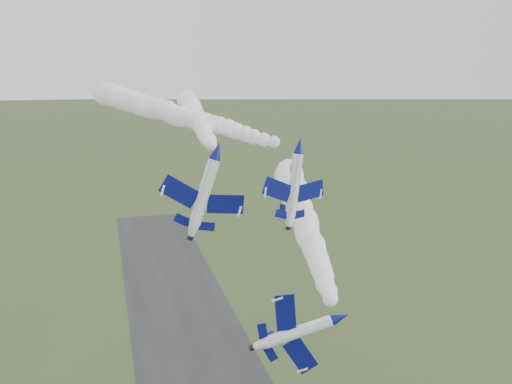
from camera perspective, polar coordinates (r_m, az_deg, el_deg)
jet_lead at (r=63.53m, az=8.46°, el=-12.33°), size 4.75×11.33×8.91m
smoke_trail_jet_lead at (r=91.95m, az=4.78°, el=-2.74°), size 17.04×58.38×5.62m
jet_pair_left at (r=78.18m, az=-3.91°, el=4.14°), size 11.45×14.35×4.63m
smoke_trail_jet_pair_left at (r=108.27m, az=-5.94°, el=7.33°), size 8.18×53.22×4.47m
jet_pair_right at (r=80.33m, az=4.42°, el=4.65°), size 11.00×12.82×3.52m
smoke_trail_jet_pair_right at (r=114.14m, az=-8.72°, el=7.88°), size 31.86×71.95×5.60m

